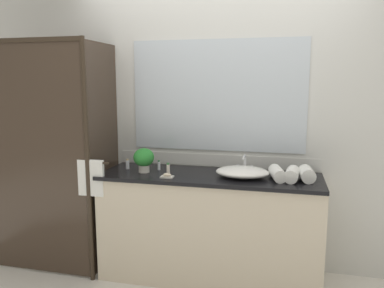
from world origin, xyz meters
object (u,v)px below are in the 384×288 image
Objects in this scene: sink_basin at (242,172)px; rolled_towel_middle at (292,174)px; potted_plant at (144,158)px; rolled_towel_far_edge at (277,173)px; faucet at (245,166)px; soap_dish at (167,176)px; amenity_bottle_shampoo at (127,164)px; amenity_bottle_body_wash at (159,165)px; amenity_bottle_conditioner at (168,169)px; rolled_towel_near_edge at (307,174)px.

rolled_towel_middle reaches higher than sink_basin.
sink_basin is 0.83m from potted_plant.
rolled_towel_middle is 0.88× the size of rolled_towel_far_edge.
rolled_towel_middle is at bearing -27.35° from faucet.
sink_basin is 0.27m from rolled_towel_far_edge.
amenity_bottle_shampoo is at bearing 153.61° from soap_dish.
faucet reaches higher than soap_dish.
faucet is at bearing 90.00° from sink_basin.
soap_dish is 0.28m from amenity_bottle_body_wash.
soap_dish is (0.24, -0.13, -0.10)m from potted_plant.
amenity_bottle_conditioner is 1.17× the size of amenity_bottle_body_wash.
sink_basin is 0.73m from amenity_bottle_body_wash.
faucet reaches higher than sink_basin.
amenity_bottle_shampoo reaches higher than amenity_bottle_body_wash.
sink_basin is 2.51× the size of faucet.
faucet is 0.64m from amenity_bottle_conditioner.
amenity_bottle_conditioner reaches higher than amenity_bottle_body_wash.
rolled_towel_near_edge is at bearing -19.06° from faucet.
rolled_towel_middle is at bearing -4.79° from sink_basin.
rolled_towel_near_edge reaches higher than amenity_bottle_shampoo.
sink_basin is 2.08× the size of potted_plant.
amenity_bottle_conditioner is 1.09m from rolled_towel_near_edge.
potted_plant is at bearing 169.44° from amenity_bottle_conditioner.
amenity_bottle_conditioner reaches higher than amenity_bottle_shampoo.
potted_plant is 0.29m from soap_dish.
rolled_towel_near_edge is 0.22m from rolled_towel_far_edge.
sink_basin is 0.60m from amenity_bottle_conditioner.
rolled_towel_far_edge reaches higher than amenity_bottle_shampoo.
rolled_towel_near_edge is at bearing -0.49° from sink_basin.
soap_dish is 1.08m from rolled_towel_near_edge.
faucet is 0.83× the size of potted_plant.
sink_basin is 0.60m from soap_dish.
rolled_towel_middle is at bearing -0.06° from potted_plant.
soap_dish is at bearing -172.40° from rolled_towel_middle.
potted_plant reaches higher than rolled_towel_near_edge.
potted_plant is at bearing -178.84° from rolled_towel_near_edge.
potted_plant is at bearing 179.94° from rolled_towel_middle.
sink_basin is at bearing 175.39° from rolled_towel_far_edge.
sink_basin is at bearing -6.00° from amenity_bottle_body_wash.
potted_plant is at bearing -166.54° from faucet.
faucet is (0.00, 0.17, 0.01)m from sink_basin.
amenity_bottle_body_wash is (0.28, 0.02, -0.00)m from amenity_bottle_shampoo.
faucet is 1.94× the size of amenity_bottle_shampoo.
rolled_towel_near_edge reaches higher than amenity_bottle_conditioner.
rolled_towel_far_edge is (0.27, -0.19, -0.00)m from faucet.
sink_basin is 1.72× the size of rolled_towel_far_edge.
potted_plant is at bearing -131.74° from amenity_bottle_body_wash.
amenity_bottle_body_wash is at bearing 174.42° from rolled_towel_middle.
amenity_bottle_conditioner is at bearing -48.97° from amenity_bottle_body_wash.
amenity_bottle_conditioner is (-0.60, -0.07, 0.01)m from sink_basin.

